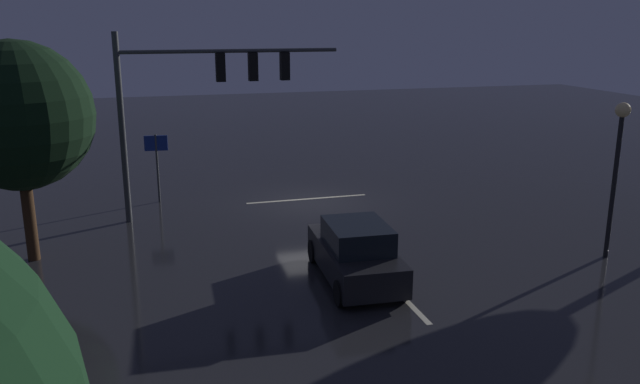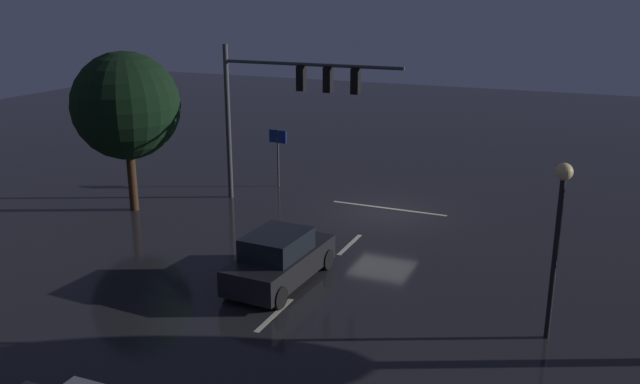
% 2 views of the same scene
% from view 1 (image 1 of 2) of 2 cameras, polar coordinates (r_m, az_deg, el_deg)
% --- Properties ---
extents(ground_plane, '(80.00, 80.00, 0.00)m').
position_cam_1_polar(ground_plane, '(25.90, -0.79, -0.98)').
color(ground_plane, '#232326').
extents(traffic_signal_assembly, '(7.92, 0.47, 6.71)m').
position_cam_1_polar(traffic_signal_assembly, '(23.73, -10.29, 9.10)').
color(traffic_signal_assembly, '#383A3D').
rests_on(traffic_signal_assembly, ground_plane).
extents(lane_dash_far, '(0.16, 2.20, 0.01)m').
position_cam_1_polar(lane_dash_far, '(22.23, 1.87, -3.69)').
color(lane_dash_far, beige).
rests_on(lane_dash_far, ground_plane).
extents(lane_dash_mid, '(0.16, 2.20, 0.01)m').
position_cam_1_polar(lane_dash_mid, '(17.00, 8.05, -9.88)').
color(lane_dash_mid, beige).
rests_on(lane_dash_mid, ground_plane).
extents(stop_bar, '(5.00, 0.16, 0.01)m').
position_cam_1_polar(stop_bar, '(26.48, -1.14, -0.61)').
color(stop_bar, beige).
rests_on(stop_bar, ground_plane).
extents(car_approaching, '(2.08, 4.44, 1.70)m').
position_cam_1_polar(car_approaching, '(18.16, 3.14, -5.39)').
color(car_approaching, black).
rests_on(car_approaching, ground_plane).
extents(street_lamp_left_kerb, '(0.44, 0.44, 4.77)m').
position_cam_1_polar(street_lamp_left_kerb, '(21.14, 24.72, 3.38)').
color(street_lamp_left_kerb, black).
rests_on(street_lamp_left_kerb, ground_plane).
extents(route_sign, '(0.90, 0.14, 2.74)m').
position_cam_1_polar(route_sign, '(26.42, -14.17, 3.30)').
color(route_sign, '#383A3D').
rests_on(route_sign, ground_plane).
extents(tree_right_far, '(4.35, 4.35, 6.59)m').
position_cam_1_polar(tree_right_far, '(20.74, -25.06, 6.06)').
color(tree_right_far, '#382314').
rests_on(tree_right_far, ground_plane).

